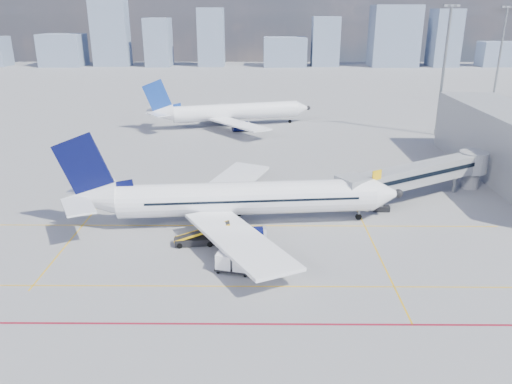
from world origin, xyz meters
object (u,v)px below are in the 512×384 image
at_px(cargo_dolly, 233,262).
at_px(ramp_worker, 273,255).
at_px(baggage_tug, 286,265).
at_px(second_aircraft, 229,112).
at_px(main_aircraft, 233,199).
at_px(belt_loader, 196,239).

relative_size(cargo_dolly, ramp_worker, 2.06).
bearing_deg(ramp_worker, baggage_tug, -143.02).
height_order(second_aircraft, baggage_tug, second_aircraft).
bearing_deg(ramp_worker, main_aircraft, 25.86).
bearing_deg(belt_loader, cargo_dolly, -60.81).
relative_size(second_aircraft, baggage_tug, 15.22).
height_order(second_aircraft, cargo_dolly, second_aircraft).
distance_m(second_aircraft, cargo_dolly, 65.62).
bearing_deg(cargo_dolly, belt_loader, 140.04).
xyz_separation_m(second_aircraft, ramp_worker, (8.14, -63.62, -2.29)).
distance_m(cargo_dolly, belt_loader, 7.55).
height_order(baggage_tug, ramp_worker, ramp_worker).
distance_m(second_aircraft, ramp_worker, 64.18).
distance_m(main_aircraft, belt_loader, 7.33).
height_order(belt_loader, ramp_worker, belt_loader).
distance_m(main_aircraft, cargo_dolly, 12.01).
bearing_deg(belt_loader, second_aircraft, 82.93).
bearing_deg(main_aircraft, ramp_worker, -70.48).
bearing_deg(cargo_dolly, main_aircraft, 107.00).
distance_m(baggage_tug, belt_loader, 11.24).
relative_size(main_aircraft, second_aircraft, 1.11).
bearing_deg(second_aircraft, main_aircraft, -101.98).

